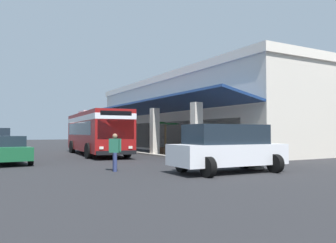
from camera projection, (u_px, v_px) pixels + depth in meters
The scene contains 8 objects.
ground at pixel (161, 150), 31.74m from camera, with size 120.00×120.00×0.00m, color #262628.
curb_strip at pixel (123, 151), 29.66m from camera, with size 33.27×0.50×0.12m, color #9E998E.
plaza_building at pixel (212, 115), 34.44m from camera, with size 28.02×16.26×6.89m.
transit_bus at pixel (96, 130), 25.39m from camera, with size 11.38×3.48×3.34m.
parked_suv_white at pixel (227, 148), 13.93m from camera, with size 2.83×4.87×1.97m.
parked_sedan_green at pixel (6, 150), 17.74m from camera, with size 4.54×2.28×1.47m.
pedestrian at pixel (115, 150), 14.39m from camera, with size 0.58×0.47×1.60m.
potted_palm at pixel (165, 145), 25.53m from camera, with size 2.12×1.90×2.49m.
Camera 1 is at (28.13, -6.87, 1.62)m, focal length 36.22 mm.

